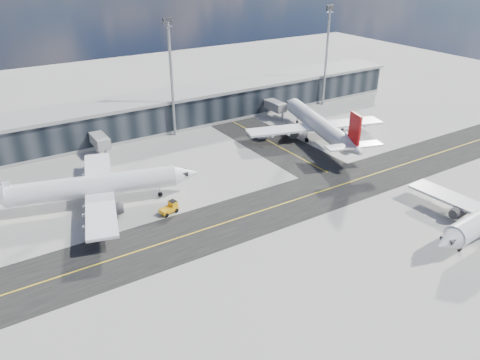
{
  "coord_description": "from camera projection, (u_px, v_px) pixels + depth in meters",
  "views": [
    {
      "loc": [
        -46.25,
        -56.76,
        43.16
      ],
      "look_at": [
        -5.2,
        8.35,
        5.0
      ],
      "focal_mm": 35.0,
      "sensor_mm": 36.0,
      "label": 1
    }
  ],
  "objects": [
    {
      "name": "service_van",
      "position": [
        259.0,
        134.0,
        119.0
      ],
      "size": [
        3.13,
        5.39,
        1.41
      ],
      "primitive_type": "imported",
      "rotation": [
        0.0,
        0.0,
        0.16
      ],
      "color": "white",
      "rests_on": "ground"
    },
    {
      "name": "taxiway_lanes",
      "position": [
        272.0,
        187.0,
        94.29
      ],
      "size": [
        180.0,
        63.0,
        0.03
      ],
      "color": "black",
      "rests_on": "ground"
    },
    {
      "name": "baggage_tug",
      "position": [
        170.0,
        208.0,
        84.67
      ],
      "size": [
        3.72,
        2.51,
        2.14
      ],
      "rotation": [
        0.0,
        0.0,
        -1.31
      ],
      "color": "#FFAB0D",
      "rests_on": "ground"
    },
    {
      "name": "airliner_af",
      "position": [
        90.0,
        187.0,
        85.76
      ],
      "size": [
        39.93,
        34.37,
        11.99
      ],
      "rotation": [
        0.0,
        0.0,
        -1.84
      ],
      "color": "white",
      "rests_on": "ground"
    },
    {
      "name": "airliner_redtail",
      "position": [
        319.0,
        125.0,
        115.49
      ],
      "size": [
        35.45,
        41.18,
        12.38
      ],
      "rotation": [
        0.0,
        0.0,
        -0.28
      ],
      "color": "white",
      "rests_on": "ground"
    },
    {
      "name": "ground",
      "position": [
        289.0,
        215.0,
        84.29
      ],
      "size": [
        300.0,
        300.0,
        0.0
      ],
      "primitive_type": "plane",
      "color": "gray",
      "rests_on": "ground"
    },
    {
      "name": "terminal_concourse",
      "position": [
        163.0,
        113.0,
        124.12
      ],
      "size": [
        152.0,
        19.8,
        8.8
      ],
      "color": "black",
      "rests_on": "ground"
    },
    {
      "name": "floodlight_masts",
      "position": [
        171.0,
        75.0,
        113.73
      ],
      "size": [
        102.5,
        0.7,
        28.9
      ],
      "color": "gray",
      "rests_on": "ground"
    }
  ]
}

